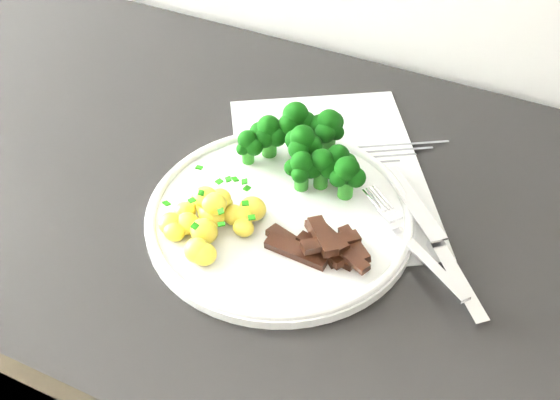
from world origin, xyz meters
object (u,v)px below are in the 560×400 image
object	(u,v)px
recipe_paper	(330,172)
fork	(415,245)
knife	(443,257)
potatoes	(210,218)
broccoli	(308,145)
beef_strips	(322,245)
plate	(280,215)

from	to	relation	value
recipe_paper	fork	xyz separation A→B (m)	(0.13, -0.08, 0.02)
fork	knife	distance (m)	0.03
potatoes	recipe_paper	bearing A→B (deg)	62.45
broccoli	beef_strips	world-z (taller)	broccoli
plate	knife	world-z (taller)	knife
plate	broccoli	size ratio (longest dim) A/B	1.86
beef_strips	knife	world-z (taller)	beef_strips
broccoli	fork	xyz separation A→B (m)	(0.15, -0.07, -0.03)
potatoes	knife	distance (m)	0.24
broccoli	knife	distance (m)	0.19
plate	fork	bearing A→B (deg)	3.99
plate	knife	bearing A→B (deg)	5.32
potatoes	broccoli	bearing A→B (deg)	67.50
beef_strips	fork	size ratio (longest dim) A/B	0.81
broccoli	knife	world-z (taller)	broccoli
recipe_paper	knife	size ratio (longest dim) A/B	2.08
plate	potatoes	distance (m)	0.08
plate	knife	xyz separation A→B (m)	(0.17, 0.02, 0.00)
plate	beef_strips	size ratio (longest dim) A/B	2.46
broccoli	potatoes	size ratio (longest dim) A/B	1.47
recipe_paper	beef_strips	world-z (taller)	beef_strips
plate	broccoli	xyz separation A→B (m)	(-0.00, 0.08, 0.04)
plate	potatoes	xyz separation A→B (m)	(-0.06, -0.05, 0.02)
potatoes	fork	bearing A→B (deg)	16.36
beef_strips	recipe_paper	bearing A→B (deg)	108.87
recipe_paper	broccoli	size ratio (longest dim) A/B	2.36
recipe_paper	potatoes	bearing A→B (deg)	-117.55
recipe_paper	broccoli	distance (m)	0.05
recipe_paper	fork	distance (m)	0.15
potatoes	beef_strips	size ratio (longest dim) A/B	0.90
beef_strips	fork	distance (m)	0.09
potatoes	fork	world-z (taller)	potatoes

